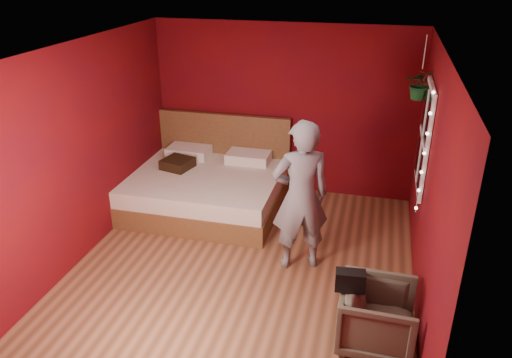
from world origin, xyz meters
The scene contains 10 objects.
floor centered at (0.00, 0.00, 0.00)m, with size 4.50×4.50×0.00m, color #91583A.
room_walls centered at (0.00, 0.00, 1.68)m, with size 4.04×4.54×2.62m.
window centered at (1.97, 0.90, 1.50)m, with size 0.05×0.97×1.27m.
fairy_lights centered at (1.94, 0.37, 1.50)m, with size 0.04×0.04×1.45m.
bed centered at (-0.95, 1.38, 0.31)m, with size 2.17×1.85×1.20m.
person centered at (0.64, 0.14, 0.93)m, with size 0.68×0.44×1.85m, color slate.
armchair centered at (1.60, -1.03, 0.33)m, with size 0.70×0.72×0.65m, color #686852.
handbag centered at (1.32, -1.11, 0.75)m, with size 0.27×0.14×0.20m, color black.
throw_pillow centered at (-1.43, 1.40, 0.62)m, with size 0.40×0.40×0.14m, color #311F10.
hanging_plant centered at (1.88, 1.47, 2.00)m, with size 0.37×0.33×0.80m.
Camera 1 is at (1.41, -4.98, 3.49)m, focal length 35.00 mm.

